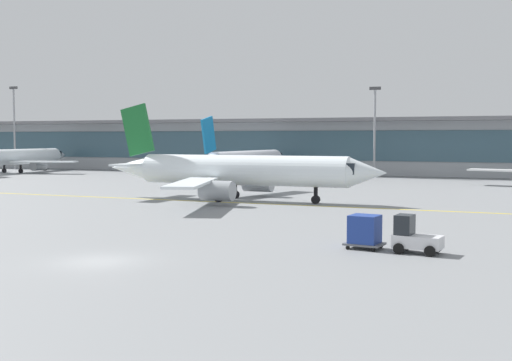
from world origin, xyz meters
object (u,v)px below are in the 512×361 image
Objects in this scene: taxiing_regional_jet at (240,171)px; apron_light_mast_1 at (375,128)px; apron_light_mast_0 at (14,124)px; gate_airplane_1 at (246,160)px; cargo_dolly_lead at (365,230)px; baggage_tug at (414,237)px; gate_airplane_0 at (17,157)px.

apron_light_mast_1 reaches higher than taxiing_regional_jet.
apron_light_mast_0 is (-66.69, 42.29, 5.89)m from taxiing_regional_jet.
apron_light_mast_0 reaches higher than taxiing_regional_jet.
apron_light_mast_1 reaches higher than gate_airplane_1.
apron_light_mast_1 is (-13.04, 67.02, 6.82)m from cargo_dolly_lead.
apron_light_mast_0 is at bearing -178.81° from apron_light_mast_1.
apron_light_mast_0 is (-53.71, 9.66, 6.08)m from gate_airplane_1.
baggage_tug is 69.57m from apron_light_mast_1.
taxiing_regional_jet is 31.38m from baggage_tug.
baggage_tug is 1.21× the size of cargo_dolly_lead.
apron_light_mast_1 is (4.70, 43.77, 4.89)m from taxiing_regional_jet.
gate_airplane_0 is 1.92× the size of apron_light_mast_1.
gate_airplane_1 reaches higher than baggage_tug.
gate_airplane_1 reaches higher than gate_airplane_0.
baggage_tug reaches higher than cargo_dolly_lead.
apron_light_mast_0 is 1.14× the size of apron_light_mast_1.
apron_light_mast_0 is at bearing 84.77° from gate_airplane_1.
gate_airplane_0 is 14.22m from apron_light_mast_0.
apron_light_mast_0 is at bearing 147.62° from taxiing_regional_jet.
cargo_dolly_lead is 68.62m from apron_light_mast_1.
gate_airplane_1 is (44.85, -0.38, 0.04)m from gate_airplane_0.
gate_airplane_0 is at bearing 150.28° from taxiing_regional_jet.
baggage_tug is at bearing -144.21° from gate_airplane_1.
gate_airplane_0 is 1.69× the size of apron_light_mast_0.
gate_airplane_1 is 1.72× the size of apron_light_mast_0.
baggage_tug is at bearing -48.95° from taxiing_regional_jet.
apron_light_mast_1 is at bearing 83.86° from taxiing_regional_jet.
taxiing_regional_jet is 44.30m from apron_light_mast_1.
taxiing_regional_jet reaches higher than gate_airplane_1.
taxiing_regional_jet reaches higher than gate_airplane_0.
gate_airplane_0 is 66.59m from taxiing_regional_jet.
taxiing_regional_jet is at bearing -119.72° from gate_airplane_0.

